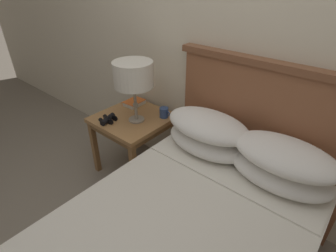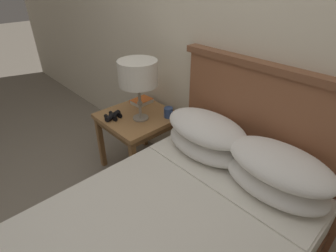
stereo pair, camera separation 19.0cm
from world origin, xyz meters
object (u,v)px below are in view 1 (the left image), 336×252
(coffee_mug, at_px, (164,113))
(table_lamp, at_px, (133,75))
(bed, at_px, (186,241))
(book_on_nightstand, at_px, (134,103))
(binoculars_pair, at_px, (108,119))
(nightstand, at_px, (133,124))

(coffee_mug, bearing_deg, table_lamp, -126.16)
(bed, bearing_deg, coffee_mug, 137.85)
(table_lamp, height_order, coffee_mug, table_lamp)
(table_lamp, xyz_separation_m, book_on_nightstand, (-0.23, 0.19, -0.37))
(coffee_mug, bearing_deg, binoculars_pair, -130.20)
(binoculars_pair, bearing_deg, table_lamp, 45.72)
(book_on_nightstand, bearing_deg, bed, -31.37)
(binoculars_pair, distance_m, coffee_mug, 0.47)
(table_lamp, distance_m, coffee_mug, 0.42)
(nightstand, relative_size, table_lamp, 1.17)
(table_lamp, relative_size, coffee_mug, 4.82)
(table_lamp, xyz_separation_m, coffee_mug, (0.14, 0.19, -0.35))
(nightstand, height_order, coffee_mug, coffee_mug)
(book_on_nightstand, height_order, coffee_mug, coffee_mug)
(nightstand, xyz_separation_m, coffee_mug, (0.21, 0.17, 0.12))
(binoculars_pair, bearing_deg, book_on_nightstand, 100.80)
(bed, distance_m, binoculars_pair, 1.15)
(book_on_nightstand, xyz_separation_m, coffee_mug, (0.37, 0.00, 0.02))
(nightstand, bearing_deg, bed, -28.23)
(book_on_nightstand, bearing_deg, nightstand, -46.45)
(bed, height_order, binoculars_pair, bed)
(book_on_nightstand, relative_size, binoculars_pair, 1.13)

